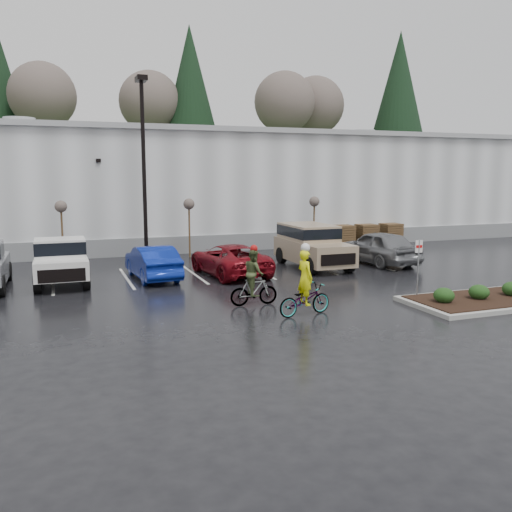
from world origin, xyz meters
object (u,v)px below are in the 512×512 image
object	(u,v)px
pallet_stack_a	(343,236)
cyclist_olive	(254,283)
sapling_west	(61,210)
sapling_mid	(189,207)
sapling_east	(314,204)
pallet_stack_b	(366,235)
pallet_stack_c	(390,234)
cyclist_hivis	(305,293)
pickup_white	(61,259)
suv_tan	(313,246)
fire_lane_sign	(418,262)
car_grey	(378,247)
lamppost	(143,150)
car_blue	(152,262)
car_red	(229,259)

from	to	relation	value
pallet_stack_a	cyclist_olive	xyz separation A→B (m)	(-10.47, -12.50, 0.11)
sapling_west	sapling_mid	size ratio (longest dim) A/B	1.00
sapling_east	pallet_stack_b	world-z (taller)	sapling_east
pallet_stack_c	cyclist_hivis	world-z (taller)	cyclist_hivis
pickup_white	suv_tan	bearing A→B (deg)	-1.20
fire_lane_sign	car_grey	distance (m)	8.03
lamppost	pallet_stack_b	xyz separation A→B (m)	(14.20, 2.00, -5.01)
pallet_stack_a	pallet_stack_c	size ratio (longest dim) A/B	1.00
lamppost	pallet_stack_b	size ratio (longest dim) A/B	6.83
sapling_mid	sapling_east	distance (m)	7.50
sapling_mid	pallet_stack_a	bearing A→B (deg)	5.71
car_blue	suv_tan	distance (m)	7.83
sapling_west	car_grey	size ratio (longest dim) A/B	0.64
lamppost	cyclist_hivis	xyz separation A→B (m)	(3.10, -12.31, -4.96)
sapling_east	cyclist_olive	distance (m)	14.13
pallet_stack_a	fire_lane_sign	bearing A→B (deg)	-108.81
pickup_white	cyclist_hivis	size ratio (longest dim) A/B	2.22
car_grey	pickup_white	bearing A→B (deg)	-7.34
pallet_stack_b	pickup_white	xyz separation A→B (m)	(-18.36, -5.97, 0.30)
cyclist_hivis	pallet_stack_b	bearing A→B (deg)	-48.78
sapling_west	fire_lane_sign	size ratio (longest dim) A/B	1.45
pallet_stack_b	pallet_stack_c	bearing A→B (deg)	0.00
suv_tan	pickup_white	bearing A→B (deg)	178.80
lamppost	sapling_west	bearing A→B (deg)	165.96
sapling_east	car_grey	xyz separation A→B (m)	(0.90, -5.42, -1.88)
car_blue	car_red	xyz separation A→B (m)	(3.39, -0.32, -0.03)
lamppost	fire_lane_sign	bearing A→B (deg)	-56.54
car_red	suv_tan	bearing A→B (deg)	-179.37
lamppost	sapling_mid	bearing A→B (deg)	21.80
lamppost	pickup_white	size ratio (longest dim) A/B	1.77
car_red	sapling_west	bearing A→B (deg)	-45.62
suv_tan	cyclist_hivis	xyz separation A→B (m)	(-4.29, -8.10, -0.31)
lamppost	sapling_mid	size ratio (longest dim) A/B	2.88
car_red	cyclist_hivis	size ratio (longest dim) A/B	2.15
sapling_west	pallet_stack_a	distance (m)	16.66
sapling_mid	car_red	world-z (taller)	sapling_mid
sapling_mid	car_grey	world-z (taller)	sapling_mid
sapling_east	car_red	world-z (taller)	sapling_east
fire_lane_sign	sapling_mid	bearing A→B (deg)	112.49
pickup_white	pallet_stack_b	bearing A→B (deg)	18.01
pallet_stack_b	pallet_stack_c	distance (m)	1.80
pallet_stack_b	sapling_west	bearing A→B (deg)	-176.86
lamppost	cyclist_hivis	world-z (taller)	lamppost
sapling_east	fire_lane_sign	size ratio (longest dim) A/B	1.45
car_blue	cyclist_hivis	xyz separation A→B (m)	(3.53, -7.89, -0.00)
lamppost	sapling_mid	distance (m)	4.00
sapling_west	cyclist_hivis	xyz separation A→B (m)	(7.10, -13.31, -2.00)
lamppost	pickup_white	bearing A→B (deg)	-136.33
fire_lane_sign	suv_tan	bearing A→B (deg)	93.09
sapling_west	pallet_stack_a	xyz separation A→B (m)	(16.50, 1.00, -2.05)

